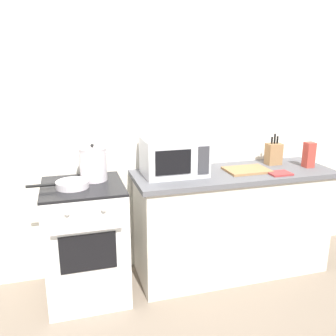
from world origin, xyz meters
TOP-DOWN VIEW (x-y plane):
  - ground_plane at (0.00, 0.00)m, footprint 10.00×10.00m
  - back_wall at (0.30, 0.97)m, footprint 4.40×0.10m
  - lower_cabinet_right at (0.90, 0.62)m, footprint 1.64×0.56m
  - countertop_right at (0.90, 0.62)m, footprint 1.70×0.60m
  - stove at (-0.35, 0.60)m, footprint 0.60×0.64m
  - stock_pot at (-0.25, 0.70)m, footprint 0.30×0.21m
  - frying_pan at (-0.43, 0.56)m, footprint 0.44×0.24m
  - microwave at (0.39, 0.68)m, footprint 0.50×0.37m
  - cutting_board at (1.01, 0.60)m, footprint 0.36×0.26m
  - knife_block at (1.34, 0.74)m, footprint 0.13×0.10m
  - pasta_box at (1.58, 0.57)m, footprint 0.08×0.08m
  - oven_mitt at (1.22, 0.44)m, footprint 0.18×0.14m

SIDE VIEW (x-z plane):
  - ground_plane at x=0.00m, z-range 0.00..0.00m
  - lower_cabinet_right at x=0.90m, z-range 0.00..0.88m
  - stove at x=-0.35m, z-range 0.00..0.92m
  - countertop_right at x=0.90m, z-range 0.88..0.92m
  - oven_mitt at x=1.22m, z-range 0.92..0.94m
  - cutting_board at x=1.01m, z-range 0.92..0.94m
  - frying_pan at x=-0.43m, z-range 0.92..0.97m
  - knife_block at x=1.34m, z-range 0.88..1.16m
  - pasta_box at x=1.58m, z-range 0.92..1.14m
  - stock_pot at x=-0.25m, z-range 0.91..1.19m
  - microwave at x=0.39m, z-range 0.92..1.22m
  - back_wall at x=0.30m, z-range 0.00..2.50m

